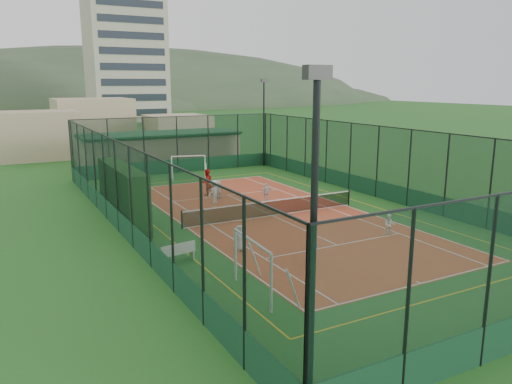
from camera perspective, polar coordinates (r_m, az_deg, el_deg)
ground at (r=30.30m, az=1.91°, el=-2.73°), size 300.00×300.00×0.00m
court_slab at (r=30.30m, az=1.91°, el=-2.72°), size 11.17×23.97×0.01m
tennis_net at (r=30.17m, az=1.92°, el=-1.76°), size 11.67×0.12×1.06m
perimeter_fence at (r=29.75m, az=1.94°, el=1.92°), size 18.12×34.12×5.00m
floodlight_sw at (r=11.27m, az=6.50°, el=-7.23°), size 0.60×0.26×8.25m
floodlight_ne at (r=48.08m, az=0.90°, el=7.88°), size 0.60×0.26×8.25m
clubhouse at (r=49.93m, az=-10.87°, el=4.88°), size 15.20×7.20×3.15m
apartment_tower at (r=110.80m, az=-14.73°, el=15.66°), size 15.00×12.00×30.00m
distant_hills at (r=176.09m, az=-23.65°, el=8.78°), size 200.00×60.00×24.00m
hedge_left at (r=29.43m, az=-14.98°, el=-0.29°), size 1.13×7.56×3.31m
white_bench at (r=22.73m, az=-9.01°, el=-6.81°), size 1.75×0.72×0.96m
futsal_goal_near at (r=18.92m, az=-0.46°, el=-8.72°), size 3.41×1.17×2.16m
futsal_goal_far at (r=42.54m, az=-7.72°, el=2.85°), size 3.02×1.57×1.87m
child_near_left at (r=23.91m, az=-1.90°, el=-5.28°), size 0.63×0.41×1.27m
child_near_mid at (r=22.12m, az=6.51°, el=-6.53°), size 0.64×0.53×1.49m
child_near_right at (r=27.24m, az=14.99°, el=-3.64°), size 0.70×0.67×1.14m
child_far_left at (r=33.20m, az=-4.85°, el=-0.01°), size 1.17×0.97×1.58m
child_far_right at (r=33.55m, az=1.18°, el=-0.07°), size 0.83×0.52×1.31m
child_far_back at (r=34.72m, az=-4.35°, el=0.33°), size 1.29×0.76×1.32m
coach at (r=35.74m, az=-5.64°, el=1.11°), size 1.09×0.96×1.88m
tennis_balls at (r=31.55m, az=0.47°, el=-2.03°), size 6.22×1.66×0.07m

